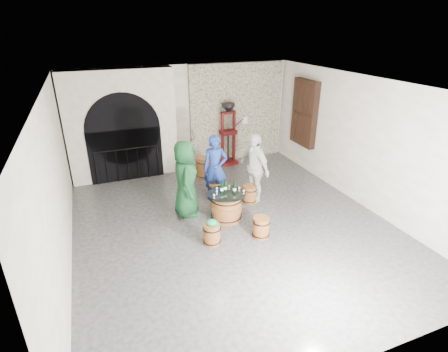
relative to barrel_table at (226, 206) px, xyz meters
name	(u,v)px	position (x,y,z in m)	size (l,w,h in m)	color
ground	(232,224)	(0.04, -0.26, -0.34)	(8.00, 8.00, 0.00)	#2B2B2E
wall_back	(183,117)	(0.04, 3.74, 1.26)	(8.00, 8.00, 0.00)	silver
wall_front	(363,274)	(0.04, -4.26, 1.26)	(8.00, 8.00, 0.00)	silver
wall_left	(56,186)	(-3.46, -0.26, 1.26)	(8.00, 8.00, 0.00)	silver
wall_right	(361,142)	(3.54, -0.26, 1.26)	(8.00, 8.00, 0.00)	silver
ceiling	(233,85)	(0.04, -0.26, 2.86)	(8.00, 8.00, 0.00)	beige
stone_facing_panel	(237,113)	(1.84, 3.68, 1.26)	(3.20, 0.12, 3.18)	#B2A88E
arched_opening	(122,126)	(-1.86, 3.48, 1.24)	(3.10, 0.60, 3.19)	silver
shuttered_window	(304,113)	(3.42, 2.14, 1.46)	(0.23, 1.10, 2.00)	black
barrel_table	(226,206)	(0.00, 0.00, 0.00)	(0.90, 0.90, 0.70)	brown
barrel_stool_left	(185,205)	(-0.85, 0.64, -0.11)	(0.39, 0.39, 0.47)	brown
barrel_stool_far	(216,191)	(0.12, 1.05, -0.11)	(0.39, 0.39, 0.47)	brown
barrel_stool_right	(250,194)	(0.89, 0.58, -0.11)	(0.39, 0.39, 0.47)	brown
barrel_stool_near_right	(261,227)	(0.43, -0.97, -0.11)	(0.39, 0.39, 0.47)	brown
barrel_stool_near_left	(212,234)	(-0.67, -0.82, -0.11)	(0.39, 0.39, 0.47)	brown
green_cap	(212,222)	(-0.66, -0.82, 0.18)	(0.26, 0.22, 0.12)	#0C8D4D
person_green	(186,179)	(-0.80, 0.60, 0.60)	(0.92, 0.60, 1.88)	#103A1D
person_blue	(215,168)	(0.13, 1.12, 0.53)	(0.64, 0.42, 1.75)	navy
person_white	(254,168)	(1.04, 0.67, 0.57)	(1.07, 0.44, 1.82)	silver
wine_bottle_left	(222,188)	(-0.10, 0.05, 0.48)	(0.08, 0.08, 0.32)	black
wine_bottle_center	(234,188)	(0.17, -0.06, 0.48)	(0.08, 0.08, 0.32)	black
wine_bottle_right	(225,187)	(0.00, 0.08, 0.48)	(0.08, 0.08, 0.32)	black
tasting_glass_a	(214,196)	(-0.36, -0.13, 0.40)	(0.05, 0.05, 0.10)	#C06D25
tasting_glass_b	(239,189)	(0.32, 0.01, 0.40)	(0.05, 0.05, 0.10)	#C06D25
tasting_glass_c	(217,189)	(-0.17, 0.18, 0.40)	(0.05, 0.05, 0.10)	#C06D25
tasting_glass_d	(229,187)	(0.14, 0.17, 0.40)	(0.05, 0.05, 0.10)	#C06D25
tasting_glass_e	(244,192)	(0.36, -0.18, 0.40)	(0.05, 0.05, 0.10)	#C06D25
tasting_glass_f	(217,192)	(-0.23, 0.03, 0.40)	(0.05, 0.05, 0.10)	#C06D25
side_barrel	(204,168)	(0.28, 2.50, -0.02)	(0.50, 0.50, 0.66)	brown
corking_press	(228,130)	(1.39, 3.32, 0.83)	(0.86, 0.51, 2.03)	#4E0D0D
control_box	(244,120)	(2.09, 3.60, 1.01)	(0.18, 0.10, 0.22)	silver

